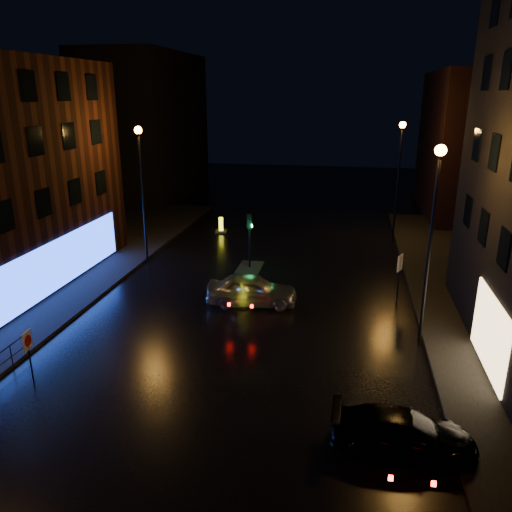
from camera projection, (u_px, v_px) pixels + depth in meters
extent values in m
plane|color=black|center=(204.00, 405.00, 17.11)|extent=(120.00, 120.00, 0.00)
cube|color=black|center=(147.00, 126.00, 50.43)|extent=(8.00, 16.00, 14.00)
cube|color=black|center=(477.00, 145.00, 42.48)|extent=(8.00, 14.00, 12.00)
cylinder|color=black|center=(143.00, 200.00, 30.31)|extent=(0.14, 0.14, 8.00)
cylinder|color=black|center=(138.00, 133.00, 29.06)|extent=(0.20, 0.20, 0.25)
sphere|color=orange|center=(138.00, 130.00, 29.02)|extent=(0.44, 0.44, 0.44)
cylinder|color=black|center=(429.00, 255.00, 20.09)|extent=(0.14, 0.14, 8.00)
cylinder|color=black|center=(440.00, 154.00, 18.85)|extent=(0.20, 0.20, 0.25)
sphere|color=orange|center=(441.00, 150.00, 18.80)|extent=(0.44, 0.44, 0.44)
cylinder|color=black|center=(397.00, 186.00, 35.03)|extent=(0.14, 0.14, 8.00)
cylinder|color=black|center=(402.00, 127.00, 33.79)|extent=(0.20, 0.20, 0.25)
sphere|color=orange|center=(403.00, 125.00, 33.74)|extent=(0.44, 0.44, 0.44)
cube|color=black|center=(250.00, 268.00, 30.37)|extent=(1.40, 2.40, 0.12)
cylinder|color=black|center=(250.00, 247.00, 29.96)|extent=(0.12, 0.12, 2.80)
cube|color=black|center=(249.00, 221.00, 29.46)|extent=(0.28, 0.22, 0.90)
cylinder|color=#0CFF59|center=(252.00, 226.00, 29.52)|extent=(0.05, 0.18, 0.18)
cylinder|color=black|center=(27.00, 344.00, 20.23)|extent=(0.04, 0.04, 1.00)
imported|color=#ACAFB4|center=(252.00, 290.00, 25.10)|extent=(4.69, 2.28, 1.54)
imported|color=black|center=(403.00, 432.00, 14.80)|extent=(4.29, 1.80, 1.24)
cube|color=black|center=(243.00, 303.00, 25.31)|extent=(1.18, 1.43, 0.10)
cube|color=#FCF319|center=(243.00, 294.00, 25.15)|extent=(0.33, 0.27, 1.03)
cube|color=black|center=(243.00, 294.00, 25.15)|extent=(0.30, 0.12, 0.62)
cube|color=black|center=(221.00, 231.00, 38.45)|extent=(1.08, 1.44, 0.11)
cube|color=#FFFC19|center=(221.00, 224.00, 38.28)|extent=(0.33, 0.25, 1.09)
cube|color=black|center=(221.00, 224.00, 38.28)|extent=(0.33, 0.08, 0.66)
cylinder|color=black|center=(30.00, 360.00, 18.01)|extent=(0.06, 0.06, 2.08)
cube|color=silver|center=(27.00, 341.00, 17.78)|extent=(0.10, 0.52, 0.71)
cylinder|color=#B20C0C|center=(28.00, 341.00, 17.77)|extent=(0.06, 0.42, 0.42)
cylinder|color=black|center=(398.00, 279.00, 25.23)|extent=(0.07, 0.07, 2.45)
cube|color=silver|center=(400.00, 263.00, 24.95)|extent=(0.31, 0.58, 0.83)
cylinder|color=#B20C0C|center=(399.00, 263.00, 24.97)|extent=(0.23, 0.45, 0.49)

